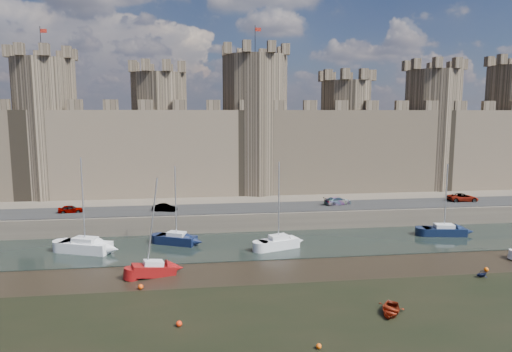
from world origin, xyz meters
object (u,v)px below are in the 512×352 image
object	(u,v)px
car_0	(71,209)
car_3	(463,198)
car_1	(165,208)
sailboat_0	(85,246)
car_2	(338,201)
sailboat_4	(154,269)
sailboat_2	(278,242)
sailboat_3	(444,230)
sailboat_1	(177,239)

from	to	relation	value
car_0	car_3	world-z (taller)	car_3
car_1	sailboat_0	world-z (taller)	sailboat_0
car_2	sailboat_4	xyz separation A→B (m)	(-25.16, -19.75, -2.38)
car_0	sailboat_0	size ratio (longest dim) A/B	0.29
car_3	sailboat_2	size ratio (longest dim) A/B	0.44
car_1	car_2	distance (m)	25.23
sailboat_0	sailboat_3	size ratio (longest dim) A/B	1.17
car_2	sailboat_0	distance (m)	35.48
car_1	sailboat_3	bearing A→B (deg)	-86.72
car_2	car_3	bearing A→B (deg)	-104.42
car_3	sailboat_4	bearing A→B (deg)	117.18
sailboat_0	sailboat_3	bearing A→B (deg)	22.77
sailboat_0	sailboat_4	size ratio (longest dim) A/B	1.12
sailboat_1	sailboat_4	size ratio (longest dim) A/B	0.98
car_3	sailboat_0	world-z (taller)	sailboat_0
sailboat_3	car_3	bearing A→B (deg)	58.16
sailboat_4	sailboat_3	bearing A→B (deg)	-1.01
sailboat_1	sailboat_4	xyz separation A→B (m)	(-1.85, -10.63, -0.04)
sailboat_2	car_2	bearing A→B (deg)	29.31
sailboat_1	sailboat_2	xyz separation A→B (m)	(12.06, -3.44, 0.05)
car_1	car_2	xyz separation A→B (m)	(25.19, 1.30, 0.06)
sailboat_0	car_2	bearing A→B (deg)	39.18
car_1	car_2	size ratio (longest dim) A/B	0.79
sailboat_3	sailboat_4	bearing A→B (deg)	-154.94
car_2	sailboat_3	distance (m)	15.14
sailboat_0	sailboat_4	world-z (taller)	sailboat_0
car_2	sailboat_4	distance (m)	32.07
sailboat_0	sailboat_2	distance (m)	22.44
sailboat_1	sailboat_0	bearing A→B (deg)	-144.96
car_1	car_3	bearing A→B (deg)	-72.36
car_0	car_1	xyz separation A→B (m)	(12.66, -0.81, 0.00)
car_1	sailboat_2	xyz separation A→B (m)	(13.94, -11.27, -2.22)
sailboat_1	sailboat_3	world-z (taller)	sailboat_1
car_2	sailboat_1	world-z (taller)	sailboat_1
car_2	sailboat_4	size ratio (longest dim) A/B	0.43
car_0	sailboat_2	distance (m)	29.30
sailboat_0	sailboat_4	bearing A→B (deg)	-24.76
car_1	sailboat_1	distance (m)	8.36
car_1	car_2	bearing A→B (deg)	-70.90
car_1	sailboat_0	bearing A→B (deg)	155.16
car_0	car_1	distance (m)	12.68
sailboat_2	sailboat_4	size ratio (longest dim) A/B	1.05
car_0	car_3	xyz separation A→B (m)	(57.70, 0.37, 0.09)
sailboat_2	sailboat_3	xyz separation A→B (m)	(22.67, 2.91, -0.08)
car_3	car_2	bearing A→B (deg)	93.25
car_1	sailboat_0	size ratio (longest dim) A/B	0.30
car_3	sailboat_3	world-z (taller)	sailboat_3
sailboat_3	sailboat_0	bearing A→B (deg)	-168.62
car_3	sailboat_4	world-z (taller)	sailboat_4
car_3	sailboat_0	size ratio (longest dim) A/B	0.42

